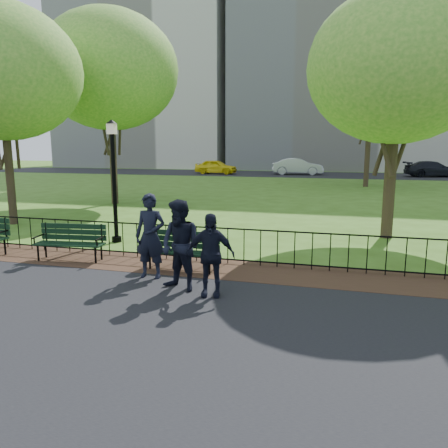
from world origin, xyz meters
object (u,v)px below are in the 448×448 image
(tree_near_w, at_px, (1,72))
(tree_mid_w, at_px, (109,71))
(person_mid, at_px, (181,246))
(taxi, at_px, (216,167))
(lamppost, at_px, (114,177))
(person_right, at_px, (210,255))
(tree_far_e, at_px, (372,71))
(park_bench_left_a, at_px, (71,238))
(sedan_dark, at_px, (433,169))
(sedan_silver, at_px, (298,166))
(park_bench_main, at_px, (172,245))
(tree_near_e, at_px, (398,67))
(person_left, at_px, (150,236))

(tree_near_w, distance_m, tree_mid_w, 6.16)
(person_mid, xyz_separation_m, taxi, (-9.26, 33.61, -0.20))
(lamppost, relative_size, person_right, 2.23)
(tree_far_e, bearing_deg, person_mid, -100.52)
(lamppost, distance_m, taxi, 30.59)
(park_bench_left_a, bearing_deg, tree_mid_w, 106.61)
(taxi, bearing_deg, park_bench_left_a, -167.70)
(park_bench_left_a, relative_size, sedan_dark, 0.37)
(person_mid, relative_size, sedan_silver, 0.37)
(park_bench_left_a, distance_m, sedan_dark, 36.28)
(park_bench_main, height_order, taxi, taxi)
(person_mid, bearing_deg, sedan_dark, 92.66)
(park_bench_main, bearing_deg, tree_mid_w, 127.19)
(park_bench_main, xyz_separation_m, tree_far_e, (5.18, 22.43, 7.07))
(tree_mid_w, distance_m, tree_far_e, 17.53)
(tree_far_e, distance_m, sedan_dark, 14.46)
(park_bench_left_a, bearing_deg, sedan_dark, 60.14)
(sedan_dark, bearing_deg, tree_near_e, 155.86)
(person_left, relative_size, person_mid, 1.02)
(park_bench_left_a, height_order, person_left, person_left)
(park_bench_left_a, height_order, tree_near_w, tree_near_w)
(person_mid, distance_m, sedan_dark, 36.47)
(tree_mid_w, bearing_deg, taxi, 93.67)
(person_mid, distance_m, person_right, 0.68)
(tree_far_e, bearing_deg, sedan_dark, 61.21)
(tree_near_w, relative_size, sedan_silver, 1.59)
(person_left, bearing_deg, tree_far_e, 74.34)
(person_mid, bearing_deg, person_right, 5.78)
(person_left, bearing_deg, lamppost, 127.32)
(park_bench_main, height_order, tree_mid_w, tree_mid_w)
(taxi, height_order, sedan_dark, taxi)
(park_bench_left_a, height_order, taxi, taxi)
(lamppost, xyz_separation_m, person_right, (4.09, -3.77, -1.13))
(tree_near_e, relative_size, person_right, 4.59)
(park_bench_left_a, bearing_deg, taxi, 93.04)
(tree_far_e, xyz_separation_m, sedan_dark, (6.11, 11.12, -6.93))
(person_right, relative_size, taxi, 0.39)
(person_right, height_order, taxi, person_right)
(tree_near_e, relative_size, taxi, 1.78)
(tree_mid_w, relative_size, sedan_silver, 1.87)
(tree_mid_w, bearing_deg, tree_far_e, 45.51)
(park_bench_main, xyz_separation_m, park_bench_left_a, (-2.73, 0.08, -0.02))
(park_bench_main, height_order, tree_near_w, tree_near_w)
(tree_mid_w, bearing_deg, park_bench_main, -54.61)
(park_bench_left_a, relative_size, tree_near_w, 0.23)
(tree_near_e, bearing_deg, person_left, -132.33)
(tree_far_e, xyz_separation_m, sedan_silver, (-5.81, 10.81, -6.84))
(park_bench_left_a, relative_size, taxi, 0.43)
(sedan_silver, relative_size, sedan_dark, 1.00)
(taxi, bearing_deg, person_mid, -162.48)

